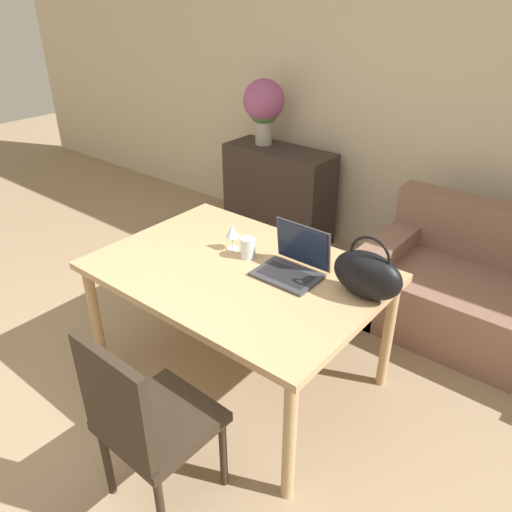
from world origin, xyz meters
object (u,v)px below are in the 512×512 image
object	(u,v)px
chair	(144,419)
flower_vase	(264,105)
drinking_glass	(248,248)
handbag	(367,274)
laptop	(294,261)
wine_glass	(232,232)

from	to	relation	value
chair	flower_vase	world-z (taller)	flower_vase
drinking_glass	flower_vase	distance (m)	1.95
chair	handbag	size ratio (longest dim) A/B	2.63
laptop	drinking_glass	bearing A→B (deg)	-174.11
handbag	drinking_glass	bearing A→B (deg)	-175.01
handbag	flower_vase	bearing A→B (deg)	140.49
drinking_glass	handbag	distance (m)	0.70
wine_glass	flower_vase	xyz separation A→B (m)	(-0.99, 1.53, 0.31)
laptop	wine_glass	distance (m)	0.42
drinking_glass	wine_glass	xyz separation A→B (m)	(-0.13, 0.02, 0.05)
wine_glass	flower_vase	bearing A→B (deg)	122.70
handbag	flower_vase	size ratio (longest dim) A/B	0.64
chair	laptop	bearing A→B (deg)	90.39
wine_glass	handbag	bearing A→B (deg)	2.93
chair	handbag	world-z (taller)	handbag
laptop	handbag	world-z (taller)	handbag
wine_glass	handbag	size ratio (longest dim) A/B	0.44
wine_glass	flower_vase	size ratio (longest dim) A/B	0.28
chair	wine_glass	distance (m)	1.15
drinking_glass	chair	bearing A→B (deg)	-74.55
laptop	flower_vase	distance (m)	2.10
drinking_glass	flower_vase	xyz separation A→B (m)	(-1.11, 1.55, 0.37)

